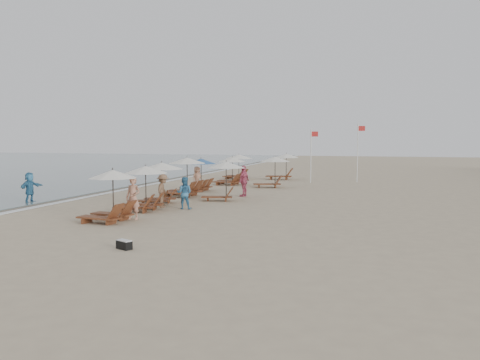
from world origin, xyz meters
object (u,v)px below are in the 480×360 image
(beachgoer_mid_a, at_px, (184,193))
(beachgoer_mid_b, at_px, (163,191))
(lounger_station_4, at_px, (198,175))
(waterline_walker, at_px, (30,187))
(inland_station_0, at_px, (223,175))
(lounger_station_2, at_px, (159,181))
(inland_station_1, at_px, (272,169))
(lounger_station_1, at_px, (142,189))
(inland_station_2, at_px, (283,165))
(lounger_station_3, at_px, (183,178))
(beachgoer_far_a, at_px, (244,181))
(lounger_station_6, at_px, (237,165))
(flag_pole_near, at_px, (311,153))
(duffel_bag, at_px, (124,244))
(lounger_station_0, at_px, (108,197))
(beachgoer_near, at_px, (133,198))
(beachgoer_far_b, at_px, (197,178))
(lounger_station_5, at_px, (230,171))

(beachgoer_mid_a, xyz_separation_m, beachgoer_mid_b, (-1.30, 0.28, 0.05))
(lounger_station_4, relative_size, beachgoer_mid_a, 1.49)
(waterline_walker, bearing_deg, inland_station_0, -65.16)
(lounger_station_2, height_order, inland_station_1, lounger_station_2)
(lounger_station_2, distance_m, beachgoer_mid_a, 2.58)
(inland_station_1, distance_m, beachgoer_mid_b, 12.19)
(lounger_station_1, distance_m, inland_station_2, 20.50)
(lounger_station_1, bearing_deg, lounger_station_3, 93.96)
(beachgoer_far_a, distance_m, waterline_walker, 12.22)
(lounger_station_6, bearing_deg, lounger_station_4, -88.00)
(inland_station_0, xyz_separation_m, beachgoer_mid_a, (-0.81, -3.75, -0.67))
(lounger_station_3, xyz_separation_m, flag_pole_near, (6.16, 11.53, 1.26))
(inland_station_2, bearing_deg, lounger_station_2, -100.30)
(inland_station_0, distance_m, waterline_walker, 10.72)
(duffel_bag, bearing_deg, inland_station_2, 91.10)
(lounger_station_3, xyz_separation_m, inland_station_2, (3.33, 14.05, 0.14))
(lounger_station_0, distance_m, duffel_bag, 5.67)
(beachgoer_near, distance_m, waterline_walker, 9.02)
(beachgoer_mid_b, bearing_deg, lounger_station_0, 168.38)
(inland_station_1, xyz_separation_m, duffel_bag, (-0.09, -21.09, -1.22))
(lounger_station_3, bearing_deg, lounger_station_6, 92.62)
(inland_station_1, height_order, inland_station_2, same)
(beachgoer_near, xyz_separation_m, beachgoer_far_a, (2.31, 9.68, 0.01))
(inland_station_2, distance_m, beachgoer_far_b, 10.70)
(beachgoer_far_b, bearing_deg, beachgoer_near, -140.93)
(lounger_station_5, bearing_deg, beachgoer_far_b, -105.86)
(beachgoer_mid_a, relative_size, duffel_bag, 2.70)
(lounger_station_4, bearing_deg, beachgoer_mid_b, -81.84)
(inland_station_1, bearing_deg, inland_station_2, 95.16)
(lounger_station_6, height_order, inland_station_0, inland_station_0)
(flag_pole_near, bearing_deg, waterline_walker, -128.39)
(inland_station_2, relative_size, beachgoer_far_b, 1.78)
(lounger_station_2, bearing_deg, flag_pole_near, 68.24)
(lounger_station_5, bearing_deg, duffel_bag, -81.17)
(lounger_station_5, distance_m, lounger_station_6, 5.52)
(lounger_station_2, bearing_deg, lounger_station_4, 93.16)
(lounger_station_0, relative_size, inland_station_2, 0.86)
(beachgoer_near, distance_m, beachgoer_far_a, 9.96)
(beachgoer_mid_b, bearing_deg, lounger_station_4, 0.14)
(lounger_station_1, height_order, lounger_station_3, lounger_station_3)
(lounger_station_0, bearing_deg, duffel_bag, -54.13)
(inland_station_2, relative_size, beachgoer_far_a, 1.51)
(lounger_station_5, bearing_deg, lounger_station_2, -91.50)
(beachgoer_mid_a, height_order, duffel_bag, beachgoer_mid_a)
(inland_station_0, bearing_deg, lounger_station_1, -117.51)
(lounger_station_3, relative_size, lounger_station_4, 1.14)
(lounger_station_0, distance_m, lounger_station_3, 9.58)
(lounger_station_3, bearing_deg, inland_station_1, 60.48)
(lounger_station_5, xyz_separation_m, duffel_bag, (3.45, -22.19, -0.91))
(lounger_station_3, bearing_deg, beachgoer_mid_b, -79.45)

